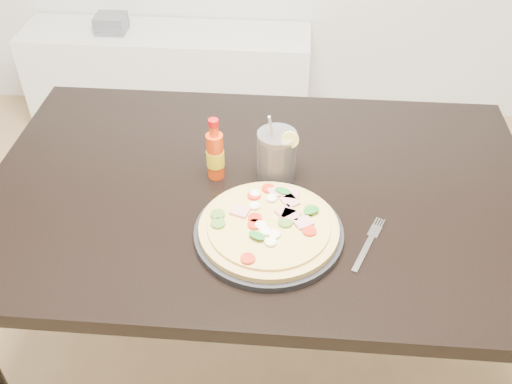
# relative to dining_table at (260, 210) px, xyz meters

# --- Properties ---
(dining_table) EXTENTS (1.40, 0.90, 0.75)m
(dining_table) POSITION_rel_dining_table_xyz_m (0.00, 0.00, 0.00)
(dining_table) COLOR black
(dining_table) RESTS_ON ground
(plate) EXTENTS (0.34, 0.34, 0.02)m
(plate) POSITION_rel_dining_table_xyz_m (0.03, -0.18, 0.09)
(plate) COLOR black
(plate) RESTS_ON dining_table
(pizza) EXTENTS (0.32, 0.32, 0.03)m
(pizza) POSITION_rel_dining_table_xyz_m (0.03, -0.17, 0.11)
(pizza) COLOR #D6B760
(pizza) RESTS_ON plate
(hot_sauce_bottle) EXTENTS (0.05, 0.05, 0.17)m
(hot_sauce_bottle) POSITION_rel_dining_table_xyz_m (-0.12, 0.03, 0.15)
(hot_sauce_bottle) COLOR #E63F0D
(hot_sauce_bottle) RESTS_ON dining_table
(cola_cup) EXTENTS (0.10, 0.10, 0.19)m
(cola_cup) POSITION_rel_dining_table_xyz_m (0.04, 0.05, 0.15)
(cola_cup) COLOR black
(cola_cup) RESTS_ON dining_table
(fork) EXTENTS (0.09, 0.18, 0.00)m
(fork) POSITION_rel_dining_table_xyz_m (0.26, -0.19, 0.09)
(fork) COLOR silver
(fork) RESTS_ON dining_table
(media_console) EXTENTS (1.40, 0.34, 0.50)m
(media_console) POSITION_rel_dining_table_xyz_m (-0.57, 1.43, -0.42)
(media_console) COLOR white
(media_console) RESTS_ON ground
(cd_stack) EXTENTS (0.14, 0.12, 0.08)m
(cd_stack) POSITION_rel_dining_table_xyz_m (-0.82, 1.41, -0.13)
(cd_stack) COLOR slate
(cd_stack) RESTS_ON media_console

